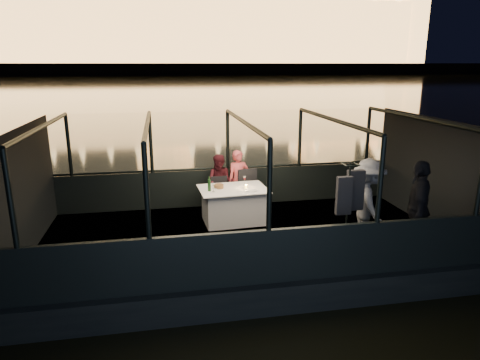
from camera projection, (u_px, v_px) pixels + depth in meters
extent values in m
plane|color=black|center=(166.00, 84.00, 84.70)|extent=(500.00, 500.00, 0.00)
cube|color=black|center=(244.00, 257.00, 8.84)|extent=(8.60, 4.40, 1.00)
cube|color=black|center=(244.00, 236.00, 8.71)|extent=(8.00, 4.00, 0.04)
cube|color=black|center=(228.00, 187.00, 10.48)|extent=(8.00, 0.08, 0.90)
cube|color=black|center=(268.00, 257.00, 6.69)|extent=(8.00, 0.08, 0.90)
cube|color=#423D33|center=(161.00, 70.00, 207.73)|extent=(400.00, 140.00, 6.00)
cube|color=white|center=(233.00, 205.00, 9.32)|extent=(1.51, 1.13, 0.77)
cube|color=black|center=(220.00, 194.00, 9.88)|extent=(0.40, 0.40, 0.83)
cube|color=black|center=(249.00, 194.00, 9.88)|extent=(0.54, 0.54, 0.99)
imported|color=#E95455|center=(239.00, 178.00, 10.08)|extent=(0.56, 0.42, 1.42)
imported|color=#45131A|center=(220.00, 179.00, 9.99)|extent=(0.79, 0.71, 1.34)
imported|color=silver|center=(368.00, 203.00, 7.98)|extent=(0.72, 1.15, 1.70)
imported|color=black|center=(417.00, 210.00, 7.61)|extent=(0.91, 1.11, 1.76)
cylinder|color=#143814|center=(209.00, 184.00, 9.00)|extent=(0.09, 0.09, 0.32)
cylinder|color=brown|center=(219.00, 186.00, 9.24)|extent=(0.27, 0.27, 0.08)
cylinder|color=yellow|center=(246.00, 186.00, 9.24)|extent=(0.07, 0.07, 0.07)
cylinder|color=silver|center=(251.00, 190.00, 9.06)|extent=(0.29, 0.29, 0.02)
cylinder|color=white|center=(217.00, 187.00, 9.26)|extent=(0.27, 0.27, 0.01)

